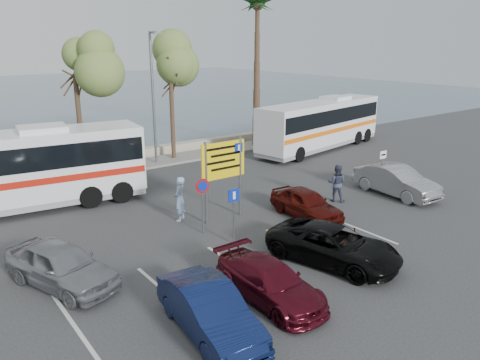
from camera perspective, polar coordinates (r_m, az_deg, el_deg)
ground at (r=17.98m, az=1.28°, el=-8.44°), size 120.00×120.00×0.00m
kerb_strip at (r=29.60m, az=-15.67°, el=1.24°), size 44.00×2.40×0.15m
seawall at (r=31.37m, az=-17.06°, el=2.40°), size 48.00×0.80×0.60m
tree_mid at (r=28.15m, az=-19.65°, el=13.74°), size 3.20×3.20×8.00m
tree_right at (r=30.54m, az=-8.52°, el=13.73°), size 3.20×3.20×7.40m
palm_tree at (r=34.48m, az=2.14°, el=20.37°), size 4.80×4.80×11.20m
street_lamp_right at (r=29.54m, az=-10.53°, el=10.49°), size 0.45×1.15×8.01m
direction_sign at (r=20.14m, az=-2.03°, el=1.69°), size 2.20×0.12×3.60m
sign_no_stop at (r=18.89m, az=-4.59°, el=-2.08°), size 0.60×0.08×2.35m
sign_parking at (r=17.89m, az=-0.76°, el=-3.48°), size 0.50×0.07×2.25m
sign_taxi at (r=25.25m, az=16.92°, el=1.70°), size 0.50×0.07×2.20m
lane_markings at (r=16.64m, az=0.30°, el=-10.60°), size 12.02×4.20×0.01m
coach_bus_left at (r=23.63m, az=-26.91°, el=0.54°), size 12.68×4.16×3.88m
coach_bus_right at (r=34.49m, az=9.81°, el=6.53°), size 12.11×4.54×3.69m
car_silver_a at (r=16.26m, az=-20.98°, el=-9.65°), size 3.05×4.58×1.45m
car_blue at (r=13.03m, az=-3.75°, el=-15.59°), size 1.86×4.26×1.36m
car_maroon at (r=14.54m, az=3.64°, el=-12.28°), size 1.68×4.12×1.19m
car_red at (r=21.10m, az=8.07°, el=-2.82°), size 1.78×3.90×1.30m
suv_black at (r=17.05m, az=11.33°, el=-7.79°), size 3.37×5.19×1.33m
car_silver_b at (r=25.14m, az=18.52°, el=-0.10°), size 1.92×4.67×1.51m
pedestrian_near at (r=20.58m, az=-7.36°, el=-2.29°), size 0.86×0.82×1.98m
pedestrian_far at (r=23.35m, az=11.70°, el=-0.38°), size 1.09×1.14×1.85m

